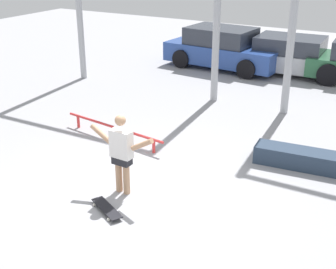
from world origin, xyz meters
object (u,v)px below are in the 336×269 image
(skateboarder, at_px, (122,151))
(skateboard, at_px, (107,208))
(grind_rail, at_px, (113,128))
(grind_box, at_px, (326,163))
(parked_car_silver, at_px, (292,56))
(parked_car_blue, at_px, (223,49))

(skateboarder, bearing_deg, skateboard, -76.01)
(skateboard, distance_m, grind_rail, 3.16)
(grind_box, height_order, parked_car_silver, parked_car_silver)
(skateboard, bearing_deg, parked_car_blue, 129.48)
(grind_rail, height_order, parked_car_blue, parked_car_blue)
(grind_box, relative_size, parked_car_blue, 0.67)
(skateboarder, relative_size, parked_car_blue, 0.36)
(skateboarder, xyz_separation_m, grind_box, (3.08, 2.70, -0.65))
(grind_box, xyz_separation_m, grind_rail, (-4.68, -0.77, 0.09))
(skateboarder, bearing_deg, grind_rail, 132.07)
(skateboarder, xyz_separation_m, parked_car_silver, (0.37, 9.73, -0.22))
(grind_rail, bearing_deg, parked_car_silver, 75.88)
(parked_car_blue, relative_size, parked_car_silver, 1.04)
(skateboard, relative_size, parked_car_blue, 0.19)
(grind_box, distance_m, parked_car_blue, 8.33)
(parked_car_blue, bearing_deg, skateboard, -73.27)
(parked_car_blue, distance_m, parked_car_silver, 2.43)
(parked_car_blue, bearing_deg, grind_box, -47.67)
(grind_rail, bearing_deg, grind_box, 9.40)
(skateboard, height_order, grind_rail, grind_rail)
(grind_rail, relative_size, parked_car_blue, 0.68)
(skateboarder, distance_m, skateboard, 1.05)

